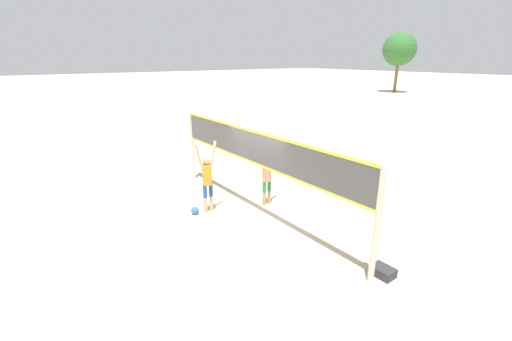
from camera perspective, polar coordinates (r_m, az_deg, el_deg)
ground_plane at (r=10.30m, az=0.00°, el=-7.41°), size 200.00×200.00×0.00m
volleyball_net at (r=9.65m, az=0.00°, el=2.33°), size 8.14×0.13×2.55m
player_spiker at (r=10.20m, az=-8.13°, el=-0.92°), size 0.28×0.71×2.17m
player_blocker at (r=10.65m, az=1.84°, el=-0.61°), size 0.28×0.68×1.95m
volleyball at (r=10.46m, az=-10.13°, el=-6.58°), size 0.24×0.24×0.24m
gear_bag at (r=8.14m, az=20.38°, el=-15.50°), size 0.48×0.36×0.21m
tree_left_cluster at (r=49.91m, az=22.80°, el=18.11°), size 4.19×4.19×7.51m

